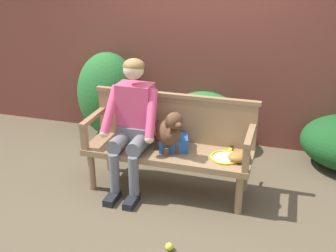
{
  "coord_description": "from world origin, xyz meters",
  "views": [
    {
      "loc": [
        1.07,
        -3.52,
        2.26
      ],
      "look_at": [
        0.0,
        0.0,
        0.7
      ],
      "focal_mm": 44.55,
      "sensor_mm": 36.0,
      "label": 1
    }
  ],
  "objects_px": {
    "person_seated": "(133,121)",
    "tennis_racket": "(226,156)",
    "baseball_glove": "(240,157)",
    "tennis_ball": "(169,247)",
    "dog_on_bench": "(169,131)",
    "sports_bag": "(174,143)",
    "garden_bench": "(168,155)"
  },
  "relations": [
    {
      "from": "person_seated",
      "to": "tennis_ball",
      "type": "bearing_deg",
      "value": -54.05
    },
    {
      "from": "person_seated",
      "to": "tennis_ball",
      "type": "height_order",
      "value": "person_seated"
    },
    {
      "from": "garden_bench",
      "to": "tennis_ball",
      "type": "bearing_deg",
      "value": -72.57
    },
    {
      "from": "person_seated",
      "to": "dog_on_bench",
      "type": "height_order",
      "value": "person_seated"
    },
    {
      "from": "tennis_ball",
      "to": "person_seated",
      "type": "bearing_deg",
      "value": 125.95
    },
    {
      "from": "garden_bench",
      "to": "dog_on_bench",
      "type": "height_order",
      "value": "dog_on_bench"
    },
    {
      "from": "tennis_racket",
      "to": "tennis_ball",
      "type": "height_order",
      "value": "tennis_racket"
    },
    {
      "from": "person_seated",
      "to": "tennis_racket",
      "type": "xyz_separation_m",
      "value": [
        0.93,
        0.02,
        -0.26
      ]
    },
    {
      "from": "person_seated",
      "to": "baseball_glove",
      "type": "distance_m",
      "value": 1.09
    },
    {
      "from": "dog_on_bench",
      "to": "garden_bench",
      "type": "bearing_deg",
      "value": 116.33
    },
    {
      "from": "person_seated",
      "to": "sports_bag",
      "type": "relative_size",
      "value": 4.73
    },
    {
      "from": "garden_bench",
      "to": "person_seated",
      "type": "height_order",
      "value": "person_seated"
    },
    {
      "from": "baseball_glove",
      "to": "tennis_ball",
      "type": "bearing_deg",
      "value": -144.02
    },
    {
      "from": "dog_on_bench",
      "to": "baseball_glove",
      "type": "xyz_separation_m",
      "value": [
        0.68,
        0.01,
        -0.18
      ]
    },
    {
      "from": "garden_bench",
      "to": "sports_bag",
      "type": "height_order",
      "value": "sports_bag"
    },
    {
      "from": "dog_on_bench",
      "to": "sports_bag",
      "type": "bearing_deg",
      "value": 71.05
    },
    {
      "from": "garden_bench",
      "to": "baseball_glove",
      "type": "distance_m",
      "value": 0.71
    },
    {
      "from": "sports_bag",
      "to": "dog_on_bench",
      "type": "bearing_deg",
      "value": -108.95
    },
    {
      "from": "garden_bench",
      "to": "tennis_racket",
      "type": "distance_m",
      "value": 0.58
    },
    {
      "from": "dog_on_bench",
      "to": "tennis_ball",
      "type": "bearing_deg",
      "value": -73.18
    },
    {
      "from": "sports_bag",
      "to": "tennis_ball",
      "type": "distance_m",
      "value": 1.06
    },
    {
      "from": "baseball_glove",
      "to": "sports_bag",
      "type": "xyz_separation_m",
      "value": [
        -0.65,
        0.06,
        0.03
      ]
    },
    {
      "from": "garden_bench",
      "to": "person_seated",
      "type": "xyz_separation_m",
      "value": [
        -0.36,
        -0.02,
        0.33
      ]
    },
    {
      "from": "baseball_glove",
      "to": "person_seated",
      "type": "bearing_deg",
      "value": 150.92
    },
    {
      "from": "dog_on_bench",
      "to": "sports_bag",
      "type": "xyz_separation_m",
      "value": [
        0.02,
        0.07,
        -0.15
      ]
    },
    {
      "from": "garden_bench",
      "to": "person_seated",
      "type": "relative_size",
      "value": 1.24
    },
    {
      "from": "person_seated",
      "to": "tennis_ball",
      "type": "relative_size",
      "value": 20.05
    },
    {
      "from": "sports_bag",
      "to": "tennis_ball",
      "type": "xyz_separation_m",
      "value": [
        0.23,
        -0.91,
        -0.49
      ]
    },
    {
      "from": "garden_bench",
      "to": "baseball_glove",
      "type": "relative_size",
      "value": 7.48
    },
    {
      "from": "garden_bench",
      "to": "sports_bag",
      "type": "bearing_deg",
      "value": 18.67
    },
    {
      "from": "baseball_glove",
      "to": "tennis_ball",
      "type": "xyz_separation_m",
      "value": [
        -0.42,
        -0.85,
        -0.47
      ]
    },
    {
      "from": "sports_bag",
      "to": "person_seated",
      "type": "bearing_deg",
      "value": -175.08
    }
  ]
}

